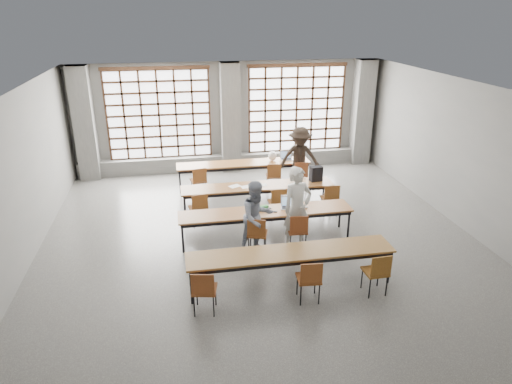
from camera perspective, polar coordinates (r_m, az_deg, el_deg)
floor at (r=10.65m, az=0.67°, el=-6.26°), size 11.00×11.00×0.00m
ceiling at (r=9.50m, az=0.76°, el=12.66°), size 11.00×11.00×0.00m
wall_back at (r=15.17m, az=-3.37°, el=9.44°), size 10.00×0.00×10.00m
wall_front at (r=5.28m, az=12.89°, el=-17.27°), size 10.00×0.00×10.00m
wall_left at (r=10.27m, az=-27.82°, el=0.66°), size 0.00×11.00×11.00m
wall_right at (r=11.92m, az=25.07°, el=3.86°), size 0.00×11.00×11.00m
column_left at (r=15.03m, az=-20.66°, el=7.95°), size 0.60×0.55×3.50m
column_mid at (r=14.90m, az=-3.23°, el=9.21°), size 0.60×0.55×3.50m
column_right at (r=16.09m, az=13.11°, el=9.64°), size 0.60×0.55×3.50m
window_left at (r=14.96m, az=-12.03°, el=9.41°), size 3.32×0.12×3.00m
window_right at (r=15.50m, az=5.07°, el=10.23°), size 3.32×0.12×3.00m
sill_ledge at (r=15.38m, az=-3.15°, el=3.82°), size 9.80×0.35×0.50m
desk_row_a at (r=13.75m, az=-1.57°, el=3.43°), size 4.00×0.70×0.73m
desk_row_b at (r=11.97m, az=0.20°, el=0.55°), size 4.00×0.70×0.73m
desk_row_c at (r=10.49m, az=1.23°, el=-2.68°), size 4.00×0.70×0.73m
desk_row_d at (r=8.83m, az=4.37°, el=-7.79°), size 4.00×0.70×0.73m
chair_back_left at (r=13.07m, az=-7.14°, el=1.66°), size 0.49×0.49×0.88m
chair_back_mid at (r=13.35m, az=2.22°, el=2.26°), size 0.46×0.47×0.88m
chair_back_right at (r=13.54m, az=5.55°, el=2.46°), size 0.44×0.44×0.88m
chair_mid_left at (r=11.27m, az=-7.14°, el=-1.75°), size 0.50×0.50×0.88m
chair_mid_centre at (r=11.53m, az=2.74°, el=-1.04°), size 0.43×0.43×0.88m
chair_mid_right at (r=11.90m, az=9.29°, el=-0.54°), size 0.44×0.45×0.88m
chair_front_left at (r=9.93m, az=0.13°, el=-4.98°), size 0.52×0.53×0.88m
chair_front_right at (r=10.12m, az=5.25°, el=-4.54°), size 0.45×0.46×0.88m
chair_near_left at (r=8.14m, az=-6.54°, el=-11.81°), size 0.50×0.50×0.88m
chair_near_mid at (r=8.43m, az=6.73°, el=-10.49°), size 0.45×0.46×0.88m
chair_near_right at (r=8.87m, az=14.96°, el=-9.38°), size 0.44×0.44×0.88m
student_male at (r=10.06m, az=5.18°, el=-2.08°), size 0.80×0.64×1.91m
student_female at (r=9.92m, az=0.13°, el=-3.16°), size 0.97×0.87×1.65m
student_back at (r=13.53m, az=5.48°, el=4.23°), size 1.28×0.83×1.87m
laptop_front at (r=10.65m, az=4.09°, el=-1.59°), size 0.42×0.37×0.26m
laptop_back at (r=14.07m, az=3.82°, el=4.38°), size 0.37×0.32×0.26m
mouse at (r=10.65m, az=6.27°, el=-1.91°), size 0.10×0.07×0.04m
green_box at (r=10.50m, az=0.88°, el=-1.98°), size 0.26×0.14×0.09m
phone at (r=10.40m, az=2.32°, el=-2.47°), size 0.14×0.09×0.01m
paper_sheet_a at (r=11.90m, az=-2.68°, el=0.74°), size 0.36×0.32×0.00m
paper_sheet_b at (r=11.85m, az=-1.18°, el=0.67°), size 0.33×0.27×0.00m
paper_sheet_c at (r=11.96m, az=0.67°, el=0.88°), size 0.31×0.23×0.00m
backpack at (r=12.30m, az=7.51°, el=2.28°), size 0.35×0.25×0.40m
plastic_bag at (r=13.89m, az=2.07°, el=4.53°), size 0.30×0.26×0.29m
red_pouch at (r=8.22m, az=-6.46°, el=-11.72°), size 0.22×0.14×0.06m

